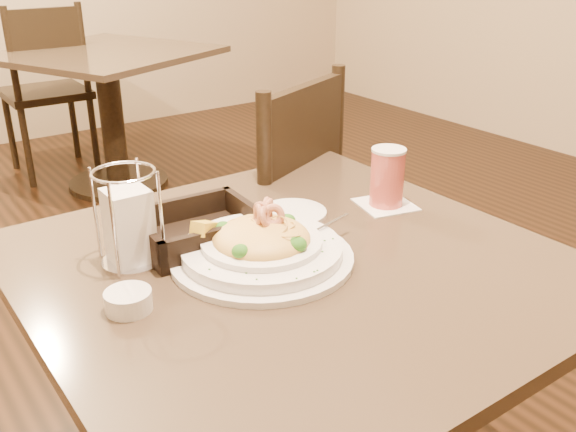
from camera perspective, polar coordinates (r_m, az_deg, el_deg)
main_table at (r=1.27m, az=0.54°, el=-13.03°), size 0.90×0.90×0.71m
background_table at (r=3.46m, az=-15.60°, el=10.28°), size 1.19×1.19×0.71m
dining_chair_near at (r=1.79m, az=-2.28°, el=-1.01°), size 0.55×0.55×0.93m
dining_chair_far at (r=3.74m, az=-20.65°, el=10.76°), size 0.43×0.43×0.93m
pasta_bowl at (r=1.13m, az=-2.37°, el=-2.67°), size 0.36×0.33×0.10m
drink_glass at (r=1.37m, az=8.81°, el=3.38°), size 0.14×0.14×0.13m
bread_basket at (r=1.21m, az=-7.98°, el=-1.42°), size 0.23×0.19×0.06m
napkin_caddy at (r=1.14m, az=-13.96°, el=-0.68°), size 0.11×0.11×0.17m
side_plate at (r=1.33m, az=0.42°, el=0.29°), size 0.19×0.19×0.01m
butter_ramekin at (r=1.03m, az=-14.00°, el=-7.32°), size 0.09×0.09×0.03m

